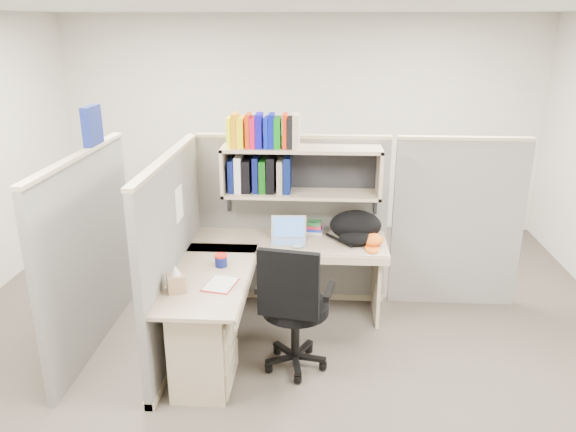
# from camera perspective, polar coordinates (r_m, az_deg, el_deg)

# --- Properties ---
(ground) EXTENTS (6.00, 6.00, 0.00)m
(ground) POSITION_cam_1_polar(r_m,az_deg,el_deg) (4.86, -0.30, -13.08)
(ground) COLOR #322E27
(ground) RESTS_ON ground
(room_shell) EXTENTS (6.00, 6.00, 6.00)m
(room_shell) POSITION_cam_1_polar(r_m,az_deg,el_deg) (4.23, -0.34, 5.86)
(room_shell) COLOR beige
(room_shell) RESTS_ON ground
(cubicle) EXTENTS (3.79, 1.84, 1.95)m
(cubicle) POSITION_cam_1_polar(r_m,az_deg,el_deg) (4.90, -4.26, -1.01)
(cubicle) COLOR slate
(cubicle) RESTS_ON ground
(desk) EXTENTS (1.74, 1.75, 0.73)m
(desk) POSITION_cam_1_polar(r_m,az_deg,el_deg) (4.43, -5.91, -9.99)
(desk) COLOR tan
(desk) RESTS_ON ground
(laptop) EXTENTS (0.33, 0.33, 0.23)m
(laptop) POSITION_cam_1_polar(r_m,az_deg,el_deg) (4.95, 0.05, -1.53)
(laptop) COLOR silver
(laptop) RESTS_ON desk
(backpack) EXTENTS (0.55, 0.49, 0.27)m
(backpack) POSITION_cam_1_polar(r_m,az_deg,el_deg) (5.00, 6.91, -1.18)
(backpack) COLOR black
(backpack) RESTS_ON desk
(orange_cap) EXTENTS (0.21, 0.24, 0.11)m
(orange_cap) POSITION_cam_1_polar(r_m,az_deg,el_deg) (4.98, 8.52, -2.38)
(orange_cap) COLOR #DF5E13
(orange_cap) RESTS_ON desk
(snack_canister) EXTENTS (0.10, 0.10, 0.10)m
(snack_canister) POSITION_cam_1_polar(r_m,az_deg,el_deg) (4.54, -6.82, -4.48)
(snack_canister) COLOR #0E1554
(snack_canister) RESTS_ON desk
(tissue_box) EXTENTS (0.17, 0.17, 0.20)m
(tissue_box) POSITION_cam_1_polar(r_m,az_deg,el_deg) (4.17, -11.32, -6.22)
(tissue_box) COLOR tan
(tissue_box) RESTS_ON desk
(mouse) EXTENTS (0.11, 0.08, 0.04)m
(mouse) POSITION_cam_1_polar(r_m,az_deg,el_deg) (4.88, 0.93, -3.06)
(mouse) COLOR #82A2B8
(mouse) RESTS_ON desk
(paper_cup) EXTENTS (0.09, 0.09, 0.11)m
(paper_cup) POSITION_cam_1_polar(r_m,az_deg,el_deg) (5.14, 0.41, -1.42)
(paper_cup) COLOR white
(paper_cup) RESTS_ON desk
(book_stack) EXTENTS (0.17, 0.22, 0.10)m
(book_stack) POSITION_cam_1_polar(r_m,az_deg,el_deg) (5.26, 2.69, -0.99)
(book_stack) COLOR gray
(book_stack) RESTS_ON desk
(loose_paper) EXTENTS (0.25, 0.30, 0.00)m
(loose_paper) POSITION_cam_1_polar(r_m,az_deg,el_deg) (4.26, -6.86, -6.86)
(loose_paper) COLOR white
(loose_paper) RESTS_ON desk
(task_chair) EXTENTS (0.60, 0.55, 1.08)m
(task_chair) POSITION_cam_1_polar(r_m,az_deg,el_deg) (4.37, 0.61, -11.18)
(task_chair) COLOR black
(task_chair) RESTS_ON ground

